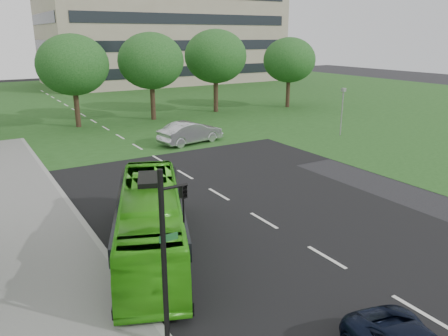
% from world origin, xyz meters
% --- Properties ---
extents(ground, '(160.00, 160.00, 0.00)m').
position_xyz_m(ground, '(0.00, 0.00, 0.00)').
color(ground, black).
rests_on(ground, ground).
extents(street_surfaces, '(120.00, 120.00, 0.15)m').
position_xyz_m(street_surfaces, '(-0.38, 22.75, 0.03)').
color(street_surfaces, black).
rests_on(street_surfaces, ground).
extents(office_building, '(40.10, 20.10, 25.00)m').
position_xyz_m(office_building, '(21.96, 61.96, 12.50)').
color(office_building, gray).
rests_on(office_building, ground).
extents(tree_park_b, '(6.28, 6.28, 8.23)m').
position_xyz_m(tree_park_b, '(-1.91, 27.94, 5.55)').
color(tree_park_b, black).
rests_on(tree_park_b, ground).
extents(tree_park_c, '(6.31, 6.31, 8.38)m').
position_xyz_m(tree_park_c, '(5.39, 27.78, 5.68)').
color(tree_park_c, black).
rests_on(tree_park_c, ground).
extents(tree_park_d, '(6.59, 6.59, 8.71)m').
position_xyz_m(tree_park_d, '(13.05, 28.57, 5.90)').
color(tree_park_d, black).
rests_on(tree_park_d, ground).
extents(tree_park_e, '(5.91, 5.91, 7.87)m').
position_xyz_m(tree_park_e, '(21.80, 26.97, 5.35)').
color(tree_park_e, black).
rests_on(tree_park_e, ground).
extents(bus, '(5.55, 9.55, 2.62)m').
position_xyz_m(bus, '(-5.50, 1.75, 1.31)').
color(bus, green).
rests_on(bus, ground).
extents(sedan, '(5.40, 2.67, 1.70)m').
position_xyz_m(sedan, '(4.00, 17.00, 0.85)').
color(sedan, '#B1B2B7').
rests_on(sedan, ground).
extents(traffic_light, '(0.81, 0.24, 5.03)m').
position_xyz_m(traffic_light, '(-7.04, -3.43, 2.96)').
color(traffic_light, black).
rests_on(traffic_light, ground).
extents(camera_pole, '(0.40, 0.37, 3.93)m').
position_xyz_m(camera_pole, '(16.00, 12.93, 2.53)').
color(camera_pole, gray).
rests_on(camera_pole, ground).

